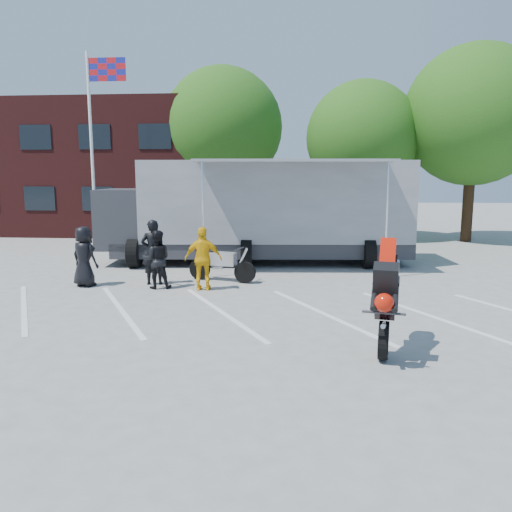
# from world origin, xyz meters

# --- Properties ---
(ground) EXTENTS (100.00, 100.00, 0.00)m
(ground) POSITION_xyz_m (0.00, 0.00, 0.00)
(ground) COLOR #9E9E99
(ground) RESTS_ON ground
(parking_bay_lines) EXTENTS (18.09, 13.33, 0.01)m
(parking_bay_lines) POSITION_xyz_m (0.00, 1.00, 0.01)
(parking_bay_lines) COLOR white
(parking_bay_lines) RESTS_ON ground
(office_building) EXTENTS (18.00, 8.00, 7.00)m
(office_building) POSITION_xyz_m (-10.00, 18.00, 3.50)
(office_building) COLOR #461716
(office_building) RESTS_ON ground
(flagpole) EXTENTS (1.61, 0.12, 8.00)m
(flagpole) POSITION_xyz_m (-6.24, 10.00, 5.05)
(flagpole) COLOR white
(flagpole) RESTS_ON ground
(tree_left) EXTENTS (6.12, 6.12, 8.64)m
(tree_left) POSITION_xyz_m (-2.00, 16.00, 5.57)
(tree_left) COLOR #382314
(tree_left) RESTS_ON ground
(tree_mid) EXTENTS (5.44, 5.44, 7.68)m
(tree_mid) POSITION_xyz_m (5.00, 15.00, 4.94)
(tree_mid) COLOR #382314
(tree_mid) RESTS_ON ground
(tree_right) EXTENTS (6.46, 6.46, 9.12)m
(tree_right) POSITION_xyz_m (10.00, 14.50, 5.88)
(tree_right) COLOR #382314
(tree_right) RESTS_ON ground
(transporter_truck) EXTENTS (11.83, 6.35, 3.64)m
(transporter_truck) POSITION_xyz_m (0.64, 7.76, 0.00)
(transporter_truck) COLOR #93969B
(transporter_truck) RESTS_ON ground
(parked_motorcycle) EXTENTS (2.29, 1.30, 1.14)m
(parked_motorcycle) POSITION_xyz_m (-0.30, 4.39, 0.00)
(parked_motorcycle) COLOR silver
(parked_motorcycle) RESTS_ON ground
(stunt_bike_rider) EXTENTS (1.24, 2.01, 2.21)m
(stunt_bike_rider) POSITION_xyz_m (3.59, -1.08, 0.00)
(stunt_bike_rider) COLOR black
(stunt_bike_rider) RESTS_ON ground
(spectator_leather_a) EXTENTS (0.99, 0.83, 1.72)m
(spectator_leather_a) POSITION_xyz_m (-4.11, 3.39, 0.86)
(spectator_leather_a) COLOR black
(spectator_leather_a) RESTS_ON ground
(spectator_leather_b) EXTENTS (0.76, 0.57, 1.89)m
(spectator_leather_b) POSITION_xyz_m (-2.21, 3.80, 0.95)
(spectator_leather_b) COLOR black
(spectator_leather_b) RESTS_ON ground
(spectator_leather_c) EXTENTS (0.91, 0.78, 1.64)m
(spectator_leather_c) POSITION_xyz_m (-1.97, 3.31, 0.82)
(spectator_leather_c) COLOR black
(spectator_leather_c) RESTS_ON ground
(spectator_hivis) EXTENTS (1.05, 0.48, 1.75)m
(spectator_hivis) POSITION_xyz_m (-0.63, 3.20, 0.88)
(spectator_hivis) COLOR yellow
(spectator_hivis) RESTS_ON ground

